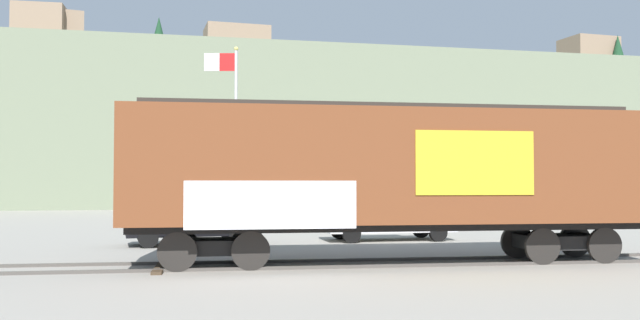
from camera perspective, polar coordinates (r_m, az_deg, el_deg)
The scene contains 7 objects.
ground_plane at distance 17.62m, azimuth 9.18°, elevation -8.67°, with size 260.00×260.00×0.00m, color gray.
track at distance 16.88m, azimuth -0.87°, elevation -8.86°, with size 59.99×5.30×0.08m.
freight_car at distance 17.19m, azimuth 6.29°, elevation -0.88°, with size 13.59×3.61×4.11m.
flagpole at distance 27.14m, azimuth -7.66°, elevation 3.74°, with size 1.35×0.42×7.58m.
hillside at distance 72.24m, azimuth -7.07°, elevation 1.92°, with size 142.52×35.61×18.76m.
parked_car_black at distance 22.88m, azimuth -11.11°, elevation -5.18°, with size 4.37×2.15×1.55m.
parked_car_white at distance 24.28m, azimuth 5.60°, elevation -4.91°, with size 4.67×1.92×1.59m.
Camera 1 is at (-6.34, -16.31, 2.05)m, focal length 37.50 mm.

